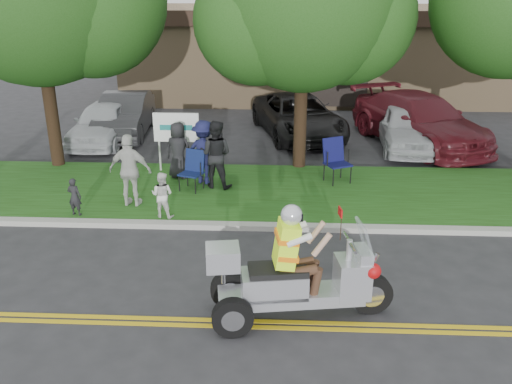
{
  "coord_description": "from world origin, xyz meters",
  "views": [
    {
      "loc": [
        -0.02,
        -7.71,
        5.05
      ],
      "look_at": [
        -0.49,
        2.0,
        1.28
      ],
      "focal_mm": 38.0,
      "sensor_mm": 36.0,
      "label": 1
    }
  ],
  "objects_px": {
    "lawn_chair_b": "(335,157)",
    "parked_car_far_left": "(104,122)",
    "parked_car_far_right": "(406,126)",
    "parked_car_right": "(419,120)",
    "lawn_chair_a": "(193,167)",
    "parked_car_left": "(125,115)",
    "parked_car_mid": "(298,116)",
    "spectator_adult_mid": "(216,154)",
    "spectator_adult_right": "(130,170)",
    "trike_scooter": "(292,280)"
  },
  "relations": [
    {
      "from": "lawn_chair_b",
      "to": "parked_car_far_left",
      "type": "xyz_separation_m",
      "value": [
        -7.35,
        3.72,
        -0.06
      ]
    },
    {
      "from": "parked_car_far_right",
      "to": "lawn_chair_b",
      "type": "bearing_deg",
      "value": -123.16
    },
    {
      "from": "parked_car_right",
      "to": "parked_car_far_right",
      "type": "bearing_deg",
      "value": -165.3
    },
    {
      "from": "lawn_chair_a",
      "to": "parked_car_far_left",
      "type": "distance_m",
      "value": 5.82
    },
    {
      "from": "parked_car_left",
      "to": "parked_car_mid",
      "type": "relative_size",
      "value": 0.86
    },
    {
      "from": "parked_car_right",
      "to": "parked_car_far_right",
      "type": "relative_size",
      "value": 1.34
    },
    {
      "from": "spectator_adult_mid",
      "to": "parked_car_mid",
      "type": "xyz_separation_m",
      "value": [
        2.24,
        5.43,
        -0.27
      ]
    },
    {
      "from": "parked_car_right",
      "to": "spectator_adult_right",
      "type": "bearing_deg",
      "value": -168.29
    },
    {
      "from": "trike_scooter",
      "to": "parked_car_mid",
      "type": "relative_size",
      "value": 0.59
    },
    {
      "from": "lawn_chair_b",
      "to": "parked_car_mid",
      "type": "height_order",
      "value": "parked_car_mid"
    },
    {
      "from": "lawn_chair_b",
      "to": "parked_car_mid",
      "type": "bearing_deg",
      "value": 74.4
    },
    {
      "from": "spectator_adult_mid",
      "to": "parked_car_far_left",
      "type": "bearing_deg",
      "value": -32.18
    },
    {
      "from": "parked_car_far_left",
      "to": "parked_car_far_right",
      "type": "relative_size",
      "value": 0.96
    },
    {
      "from": "lawn_chair_a",
      "to": "spectator_adult_mid",
      "type": "xyz_separation_m",
      "value": [
        0.57,
        0.16,
        0.31
      ]
    },
    {
      "from": "trike_scooter",
      "to": "parked_car_right",
      "type": "bearing_deg",
      "value": 58.64
    },
    {
      "from": "parked_car_right",
      "to": "parked_car_mid",
      "type": "bearing_deg",
      "value": 142.92
    },
    {
      "from": "parked_car_left",
      "to": "parked_car_right",
      "type": "distance_m",
      "value": 10.03
    },
    {
      "from": "lawn_chair_b",
      "to": "spectator_adult_mid",
      "type": "xyz_separation_m",
      "value": [
        -3.09,
        -0.62,
        0.23
      ]
    },
    {
      "from": "parked_car_left",
      "to": "parked_car_right",
      "type": "xyz_separation_m",
      "value": [
        10.0,
        -0.71,
        0.1
      ]
    },
    {
      "from": "parked_car_far_left",
      "to": "parked_car_left",
      "type": "bearing_deg",
      "value": 65.22
    },
    {
      "from": "lawn_chair_b",
      "to": "parked_car_far_right",
      "type": "bearing_deg",
      "value": 28.08
    },
    {
      "from": "parked_car_far_left",
      "to": "parked_car_far_right",
      "type": "distance_m",
      "value": 9.94
    },
    {
      "from": "parked_car_far_left",
      "to": "trike_scooter",
      "type": "bearing_deg",
      "value": -57.7
    },
    {
      "from": "trike_scooter",
      "to": "parked_car_mid",
      "type": "bearing_deg",
      "value": 79.68
    },
    {
      "from": "parked_car_left",
      "to": "parked_car_mid",
      "type": "xyz_separation_m",
      "value": [
        6.06,
        0.17,
        -0.01
      ]
    },
    {
      "from": "trike_scooter",
      "to": "parked_car_far_right",
      "type": "height_order",
      "value": "trike_scooter"
    },
    {
      "from": "parked_car_far_right",
      "to": "parked_car_right",
      "type": "bearing_deg",
      "value": 42.3
    },
    {
      "from": "lawn_chair_a",
      "to": "parked_car_far_right",
      "type": "relative_size",
      "value": 0.24
    },
    {
      "from": "lawn_chair_b",
      "to": "spectator_adult_right",
      "type": "distance_m",
      "value": 5.3
    },
    {
      "from": "lawn_chair_a",
      "to": "parked_car_mid",
      "type": "height_order",
      "value": "parked_car_mid"
    },
    {
      "from": "lawn_chair_a",
      "to": "spectator_adult_mid",
      "type": "height_order",
      "value": "spectator_adult_mid"
    },
    {
      "from": "lawn_chair_a",
      "to": "parked_car_mid",
      "type": "bearing_deg",
      "value": 83.4
    },
    {
      "from": "lawn_chair_b",
      "to": "parked_car_right",
      "type": "bearing_deg",
      "value": 26.23
    },
    {
      "from": "trike_scooter",
      "to": "lawn_chair_a",
      "type": "distance_m",
      "value": 5.98
    },
    {
      "from": "lawn_chair_a",
      "to": "lawn_chair_b",
      "type": "xyz_separation_m",
      "value": [
        3.66,
        0.78,
        0.08
      ]
    },
    {
      "from": "spectator_adult_mid",
      "to": "parked_car_right",
      "type": "xyz_separation_m",
      "value": [
        6.18,
        4.55,
        -0.15
      ]
    },
    {
      "from": "trike_scooter",
      "to": "spectator_adult_mid",
      "type": "xyz_separation_m",
      "value": [
        -1.87,
        5.63,
        0.29
      ]
    },
    {
      "from": "spectator_adult_right",
      "to": "parked_car_right",
      "type": "distance_m",
      "value": 9.94
    },
    {
      "from": "trike_scooter",
      "to": "lawn_chair_b",
      "type": "bearing_deg",
      "value": 70.52
    },
    {
      "from": "spectator_adult_right",
      "to": "parked_car_far_right",
      "type": "distance_m",
      "value": 9.3
    },
    {
      "from": "lawn_chair_b",
      "to": "lawn_chair_a",
      "type": "bearing_deg",
      "value": 166.37
    },
    {
      "from": "parked_car_left",
      "to": "parked_car_mid",
      "type": "bearing_deg",
      "value": -3.73
    },
    {
      "from": "lawn_chair_a",
      "to": "spectator_adult_right",
      "type": "bearing_deg",
      "value": -117.72
    },
    {
      "from": "spectator_adult_mid",
      "to": "parked_car_far_right",
      "type": "distance_m",
      "value": 7.04
    },
    {
      "from": "lawn_chair_b",
      "to": "spectator_adult_mid",
      "type": "distance_m",
      "value": 3.16
    },
    {
      "from": "parked_car_far_left",
      "to": "parked_car_left",
      "type": "height_order",
      "value": "parked_car_left"
    },
    {
      "from": "lawn_chair_b",
      "to": "parked_car_mid",
      "type": "relative_size",
      "value": 0.22
    },
    {
      "from": "parked_car_far_left",
      "to": "lawn_chair_b",
      "type": "bearing_deg",
      "value": -26.16
    },
    {
      "from": "trike_scooter",
      "to": "lawn_chair_b",
      "type": "distance_m",
      "value": 6.36
    },
    {
      "from": "trike_scooter",
      "to": "spectator_adult_mid",
      "type": "distance_m",
      "value": 5.94
    }
  ]
}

